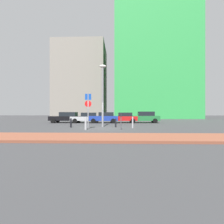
{
  "coord_description": "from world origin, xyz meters",
  "views": [
    {
      "loc": [
        1.54,
        -16.15,
        1.54
      ],
      "look_at": [
        0.96,
        1.62,
        1.53
      ],
      "focal_mm": 27.61,
      "sensor_mm": 36.0,
      "label": 1
    }
  ],
  "objects_px": {
    "traffic_bollard_near": "(86,124)",
    "traffic_bollard_far": "(116,123)",
    "parked_car_red": "(123,117)",
    "parking_sign_post": "(88,107)",
    "traffic_bollard_mid": "(133,122)",
    "parked_car_black": "(67,117)",
    "parked_car_blue": "(104,117)",
    "street_lamp": "(103,90)",
    "parking_meter": "(121,119)",
    "parked_car_green": "(144,117)",
    "traffic_bollard_edge": "(71,123)",
    "parked_car_silver": "(87,118)"
  },
  "relations": [
    {
      "from": "parked_car_silver",
      "to": "street_lamp",
      "type": "xyz_separation_m",
      "value": [
        2.79,
        -6.46,
        3.03
      ]
    },
    {
      "from": "parked_car_blue",
      "to": "traffic_bollard_mid",
      "type": "height_order",
      "value": "parked_car_blue"
    },
    {
      "from": "parked_car_black",
      "to": "parked_car_silver",
      "type": "relative_size",
      "value": 1.07
    },
    {
      "from": "parked_car_blue",
      "to": "traffic_bollard_near",
      "type": "xyz_separation_m",
      "value": [
        -0.91,
        -9.28,
        -0.23
      ]
    },
    {
      "from": "traffic_bollard_mid",
      "to": "parked_car_silver",
      "type": "bearing_deg",
      "value": 127.34
    },
    {
      "from": "parked_car_black",
      "to": "street_lamp",
      "type": "relative_size",
      "value": 0.72
    },
    {
      "from": "parking_meter",
      "to": "street_lamp",
      "type": "xyz_separation_m",
      "value": [
        -1.82,
        2.67,
        2.85
      ]
    },
    {
      "from": "parked_car_green",
      "to": "traffic_bollard_edge",
      "type": "relative_size",
      "value": 4.96
    },
    {
      "from": "parked_car_green",
      "to": "traffic_bollard_edge",
      "type": "bearing_deg",
      "value": -137.84
    },
    {
      "from": "parked_car_silver",
      "to": "traffic_bollard_edge",
      "type": "xyz_separation_m",
      "value": [
        -0.3,
        -7.15,
        -0.3
      ]
    },
    {
      "from": "parked_car_red",
      "to": "street_lamp",
      "type": "distance_m",
      "value": 7.74
    },
    {
      "from": "street_lamp",
      "to": "traffic_bollard_far",
      "type": "height_order",
      "value": "street_lamp"
    },
    {
      "from": "parking_sign_post",
      "to": "traffic_bollard_mid",
      "type": "distance_m",
      "value": 4.47
    },
    {
      "from": "parked_car_silver",
      "to": "parked_car_red",
      "type": "relative_size",
      "value": 1.04
    },
    {
      "from": "parked_car_green",
      "to": "street_lamp",
      "type": "distance_m",
      "value": 9.14
    },
    {
      "from": "parked_car_silver",
      "to": "traffic_bollard_mid",
      "type": "height_order",
      "value": "parked_car_silver"
    },
    {
      "from": "street_lamp",
      "to": "traffic_bollard_far",
      "type": "xyz_separation_m",
      "value": [
        1.33,
        -0.21,
        -3.35
      ]
    },
    {
      "from": "parked_car_black",
      "to": "traffic_bollard_near",
      "type": "distance_m",
      "value": 10.49
    },
    {
      "from": "parked_car_black",
      "to": "parking_meter",
      "type": "relative_size",
      "value": 3.17
    },
    {
      "from": "traffic_bollard_near",
      "to": "traffic_bollard_mid",
      "type": "relative_size",
      "value": 1.0
    },
    {
      "from": "parked_car_green",
      "to": "traffic_bollard_far",
      "type": "height_order",
      "value": "parked_car_green"
    },
    {
      "from": "parked_car_blue",
      "to": "parking_meter",
      "type": "bearing_deg",
      "value": -76.88
    },
    {
      "from": "parked_car_black",
      "to": "traffic_bollard_mid",
      "type": "bearing_deg",
      "value": -41.85
    },
    {
      "from": "parked_car_green",
      "to": "parking_sign_post",
      "type": "xyz_separation_m",
      "value": [
        -6.39,
        -8.95,
        1.21
      ]
    },
    {
      "from": "traffic_bollard_near",
      "to": "street_lamp",
      "type": "bearing_deg",
      "value": 67.09
    },
    {
      "from": "traffic_bollard_near",
      "to": "traffic_bollard_far",
      "type": "relative_size",
      "value": 1.26
    },
    {
      "from": "parked_car_red",
      "to": "traffic_bollard_mid",
      "type": "distance_m",
      "value": 7.84
    },
    {
      "from": "parked_car_black",
      "to": "traffic_bollard_far",
      "type": "bearing_deg",
      "value": -44.43
    },
    {
      "from": "traffic_bollard_far",
      "to": "traffic_bollard_edge",
      "type": "xyz_separation_m",
      "value": [
        -4.41,
        -0.48,
        0.02
      ]
    },
    {
      "from": "parked_car_black",
      "to": "parked_car_blue",
      "type": "xyz_separation_m",
      "value": [
        5.35,
        -0.22,
        -0.0
      ]
    },
    {
      "from": "traffic_bollard_far",
      "to": "traffic_bollard_edge",
      "type": "relative_size",
      "value": 0.95
    },
    {
      "from": "street_lamp",
      "to": "traffic_bollard_edge",
      "type": "bearing_deg",
      "value": -167.44
    },
    {
      "from": "parking_sign_post",
      "to": "traffic_bollard_far",
      "type": "height_order",
      "value": "parking_sign_post"
    },
    {
      "from": "parked_car_black",
      "to": "street_lamp",
      "type": "bearing_deg",
      "value": -49.6
    },
    {
      "from": "parked_car_black",
      "to": "traffic_bollard_near",
      "type": "relative_size",
      "value": 4.24
    },
    {
      "from": "parked_car_blue",
      "to": "street_lamp",
      "type": "relative_size",
      "value": 0.63
    },
    {
      "from": "traffic_bollard_edge",
      "to": "traffic_bollard_far",
      "type": "bearing_deg",
      "value": 6.18
    },
    {
      "from": "traffic_bollard_mid",
      "to": "traffic_bollard_far",
      "type": "bearing_deg",
      "value": 151.99
    },
    {
      "from": "parked_car_red",
      "to": "parking_sign_post",
      "type": "relative_size",
      "value": 1.29
    },
    {
      "from": "parked_car_silver",
      "to": "traffic_bollard_far",
      "type": "height_order",
      "value": "parked_car_silver"
    },
    {
      "from": "parked_car_red",
      "to": "traffic_bollard_mid",
      "type": "height_order",
      "value": "parked_car_red"
    },
    {
      "from": "parked_car_green",
      "to": "traffic_bollard_near",
      "type": "bearing_deg",
      "value": -123.61
    },
    {
      "from": "parked_car_black",
      "to": "traffic_bollard_far",
      "type": "distance_m",
      "value": 9.78
    },
    {
      "from": "parked_car_red",
      "to": "parked_car_green",
      "type": "relative_size",
      "value": 0.92
    },
    {
      "from": "parking_sign_post",
      "to": "traffic_bollard_near",
      "type": "relative_size",
      "value": 2.95
    },
    {
      "from": "parked_car_red",
      "to": "traffic_bollard_near",
      "type": "relative_size",
      "value": 3.8
    },
    {
      "from": "parking_meter",
      "to": "traffic_bollard_far",
      "type": "relative_size",
      "value": 1.69
    },
    {
      "from": "street_lamp",
      "to": "traffic_bollard_mid",
      "type": "bearing_deg",
      "value": -19.94
    },
    {
      "from": "parked_car_red",
      "to": "traffic_bollard_near",
      "type": "distance_m",
      "value": 10.23
    },
    {
      "from": "parked_car_silver",
      "to": "parked_car_blue",
      "type": "bearing_deg",
      "value": -1.09
    }
  ]
}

